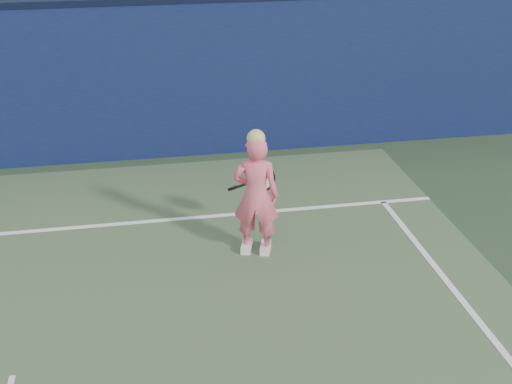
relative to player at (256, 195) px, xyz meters
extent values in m
cube|color=#0C1638|center=(-2.74, 3.54, 0.47)|extent=(24.00, 0.40, 2.50)
cube|color=black|center=(-2.74, 3.54, 1.77)|extent=(24.00, 0.42, 0.10)
imported|color=#F15E75|center=(0.00, 0.00, -0.01)|extent=(0.65, 0.52, 1.55)
sphere|color=#D6CD60|center=(0.00, 0.00, 0.73)|extent=(0.22, 0.22, 0.22)
cube|color=white|center=(0.11, -0.03, -0.73)|extent=(0.20, 0.30, 0.10)
cube|color=white|center=(-0.11, 0.03, -0.73)|extent=(0.20, 0.30, 0.10)
torus|color=black|center=(0.18, 0.45, -0.01)|extent=(0.34, 0.14, 0.34)
torus|color=#B9D414|center=(0.18, 0.45, -0.01)|extent=(0.28, 0.10, 0.28)
cylinder|color=beige|center=(0.18, 0.45, -0.01)|extent=(0.27, 0.09, 0.27)
cylinder|color=black|center=(-0.07, 0.48, -0.07)|extent=(0.31, 0.05, 0.11)
cylinder|color=black|center=(-0.21, 0.50, -0.12)|extent=(0.14, 0.05, 0.07)
cube|color=white|center=(-2.74, 1.04, -0.77)|extent=(11.00, 0.08, 0.01)
camera|label=1|loc=(-1.44, -7.72, 3.70)|focal=50.00mm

